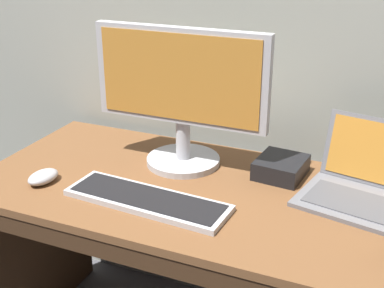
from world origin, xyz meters
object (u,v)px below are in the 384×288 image
object	(u,v)px
wired_keyboard	(147,200)
computer_mouse	(43,177)
external_monitor	(181,93)
laptop_space_gray	(364,184)
external_drive_box	(281,167)

from	to	relation	value
wired_keyboard	computer_mouse	bearing A→B (deg)	-177.84
external_monitor	wired_keyboard	bearing A→B (deg)	-87.14
wired_keyboard	computer_mouse	size ratio (longest dim) A/B	4.62
wired_keyboard	computer_mouse	distance (m)	0.35
wired_keyboard	laptop_space_gray	bearing A→B (deg)	25.92
wired_keyboard	external_monitor	bearing A→B (deg)	92.86
external_monitor	laptop_space_gray	bearing A→B (deg)	0.47
external_monitor	wired_keyboard	world-z (taller)	external_monitor
external_monitor	computer_mouse	world-z (taller)	external_monitor
external_monitor	external_drive_box	world-z (taller)	external_monitor
laptop_space_gray	external_drive_box	bearing A→B (deg)	169.35
laptop_space_gray	external_monitor	size ratio (longest dim) A/B	0.64
external_monitor	computer_mouse	bearing A→B (deg)	-140.35
laptop_space_gray	external_monitor	xyz separation A→B (m)	(-0.58, -0.00, 0.20)
laptop_space_gray	computer_mouse	bearing A→B (deg)	-162.62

